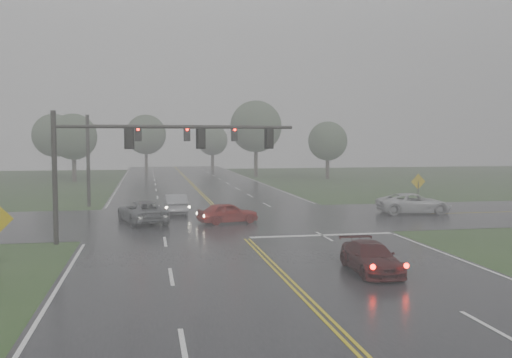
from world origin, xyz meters
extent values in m
plane|color=#26401B|center=(0.00, 0.00, 0.00)|extent=(180.00, 180.00, 0.00)
cube|color=black|center=(0.00, 20.00, 0.00)|extent=(18.00, 160.00, 0.02)
cube|color=black|center=(0.00, 22.00, 0.00)|extent=(120.00, 14.00, 0.02)
cube|color=silver|center=(4.50, 14.40, 0.00)|extent=(8.50, 0.50, 0.01)
imported|color=#35090B|center=(3.73, 5.20, 0.00)|extent=(1.88, 4.34, 1.24)
imported|color=maroon|center=(-0.19, 20.21, 0.00)|extent=(4.28, 2.48, 1.37)
imported|color=#9EA0A5|center=(-3.39, 25.71, 0.00)|extent=(1.73, 4.54, 1.48)
imported|color=#595C61|center=(-5.78, 21.47, 0.00)|extent=(3.74, 5.72, 1.46)
imported|color=silver|center=(14.17, 22.43, 0.00)|extent=(5.72, 3.10, 1.52)
cylinder|color=black|center=(-10.20, 14.44, 3.54)|extent=(0.28, 0.28, 7.07)
cylinder|color=black|center=(-10.20, 14.44, 6.29)|extent=(0.18, 0.18, 0.79)
cylinder|color=black|center=(-3.76, 14.44, 6.24)|extent=(12.87, 0.18, 0.18)
cube|color=black|center=(-6.34, 14.44, 5.65)|extent=(0.33, 0.28, 1.03)
cube|color=black|center=(-6.34, 14.60, 5.65)|extent=(0.54, 0.03, 1.23)
cube|color=black|center=(-2.48, 14.44, 5.65)|extent=(0.33, 0.28, 1.03)
cube|color=black|center=(-2.48, 14.60, 5.65)|extent=(0.54, 0.03, 1.23)
cube|color=black|center=(1.38, 14.44, 5.65)|extent=(0.33, 0.28, 1.03)
cube|color=black|center=(1.38, 14.60, 5.65)|extent=(0.54, 0.03, 1.23)
cylinder|color=black|center=(-10.20, 31.78, 3.79)|extent=(0.29, 0.29, 7.58)
cylinder|color=black|center=(-10.20, 31.78, 6.74)|extent=(0.19, 0.19, 0.84)
cylinder|color=black|center=(-3.41, 31.78, 6.69)|extent=(13.58, 0.19, 0.19)
cube|color=black|center=(-6.12, 31.78, 6.06)|extent=(0.36, 0.29, 1.11)
cube|color=black|center=(-6.12, 31.94, 6.06)|extent=(0.58, 0.03, 1.32)
cylinder|color=#FF0C05|center=(-6.12, 31.61, 6.40)|extent=(0.23, 0.06, 0.23)
cube|color=black|center=(-2.05, 31.78, 6.06)|extent=(0.36, 0.29, 1.11)
cube|color=black|center=(-2.05, 31.94, 6.06)|extent=(0.58, 0.03, 1.32)
cylinder|color=#FF0C05|center=(-2.05, 31.61, 6.40)|extent=(0.23, 0.06, 0.23)
cube|color=black|center=(2.03, 31.78, 6.06)|extent=(0.36, 0.29, 1.11)
cube|color=black|center=(2.03, 31.94, 6.06)|extent=(0.58, 0.03, 1.32)
cylinder|color=#FF0C05|center=(2.03, 31.61, 6.40)|extent=(0.23, 0.06, 0.23)
cylinder|color=black|center=(15.10, 23.66, 1.16)|extent=(0.08, 0.08, 2.31)
cube|color=gold|center=(15.10, 23.69, 2.31)|extent=(1.21, 0.14, 1.22)
cylinder|color=#362D23|center=(-14.91, 61.21, 1.72)|extent=(0.57, 0.57, 3.43)
sphere|color=#2F432D|center=(-14.91, 61.21, 5.91)|extent=(6.10, 6.10, 6.10)
cylinder|color=#362D23|center=(10.49, 66.47, 2.17)|extent=(0.55, 0.55, 4.34)
sphere|color=#2F432D|center=(10.49, 66.47, 7.47)|extent=(7.71, 7.71, 7.71)
cylinder|color=#362D23|center=(-5.59, 78.47, 1.84)|extent=(0.50, 0.50, 3.69)
sphere|color=#2F432D|center=(-5.59, 78.47, 6.35)|extent=(6.55, 6.55, 6.55)
cylinder|color=#362D23|center=(19.41, 59.52, 1.54)|extent=(0.53, 0.53, 3.09)
sphere|color=#2F432D|center=(19.41, 59.52, 5.32)|extent=(5.49, 5.49, 5.49)
cylinder|color=#362D23|center=(-18.76, 70.60, 1.78)|extent=(0.52, 0.52, 3.56)
sphere|color=#2F432D|center=(-18.76, 70.60, 6.13)|extent=(6.33, 6.33, 6.33)
cylinder|color=#362D23|center=(6.30, 86.86, 1.57)|extent=(0.61, 0.61, 3.15)
sphere|color=#2F432D|center=(6.30, 86.86, 5.42)|extent=(5.60, 5.60, 5.60)
camera|label=1|loc=(-5.38, -16.95, 5.57)|focal=40.00mm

